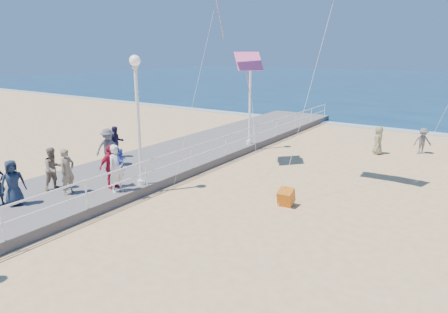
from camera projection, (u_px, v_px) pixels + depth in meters
The scene contains 19 objects.
ground at pixel (251, 223), 14.11m from camera, with size 160.00×160.00×0.00m, color #E4B777.
ocean at pixel (447, 86), 66.24m from camera, with size 160.00×90.00×0.05m, color #0C2E4D.
surf_line at pixel (385, 129), 30.55m from camera, with size 160.00×1.20×0.04m, color silver.
boardwalk at pixel (108, 180), 18.08m from camera, with size 5.00×44.00×0.40m, color slate.
railing at pixel (146, 166), 16.49m from camera, with size 0.05×42.00×0.55m.
lamp_post_mid at pixel (138, 108), 16.03m from camera, with size 0.44×0.44×5.32m.
lamp_post_far at pixel (250, 89), 23.24m from camera, with size 0.44×0.44×5.32m.
woman_holding_toddler at pixel (117, 168), 15.78m from camera, with size 0.70×0.46×1.93m, color silver.
toddler_held at pixel (122, 160), 15.73m from camera, with size 0.44×0.34×0.91m, color blue.
spectator_1 at pixel (54, 169), 16.10m from camera, with size 0.85×0.66×1.75m, color gray.
spectator_2 at pixel (108, 147), 19.30m from camera, with size 1.20×0.69×1.86m, color #555358.
spectator_3 at pixel (111, 167), 16.24m from camera, with size 1.07×0.44×1.82m, color #BB1739.
spectator_4 at pixel (13, 183), 14.44m from camera, with size 0.83×0.54×1.70m, color #1B283C.
spectator_6 at pixel (67, 171), 15.57m from camera, with size 0.67×0.44×1.83m, color #83735A.
spectator_7 at pixel (116, 142), 20.83m from camera, with size 0.81×0.63×1.66m, color #1F1B3D.
beach_walker_a at pixel (423, 141), 23.17m from camera, with size 0.98×0.57×1.52m, color #58595D.
beach_walker_c at pixel (378, 140), 23.07m from camera, with size 0.81×0.53×1.65m, color gray.
box_kite at pixel (286, 199), 15.54m from camera, with size 0.55×0.55×0.60m, color #C1330B.
kite_diamond_pink at pixel (249, 61), 20.10m from camera, with size 1.32×1.32×0.02m, color #FF5D9F.
Camera 1 is at (6.43, -11.35, 5.95)m, focal length 32.00 mm.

